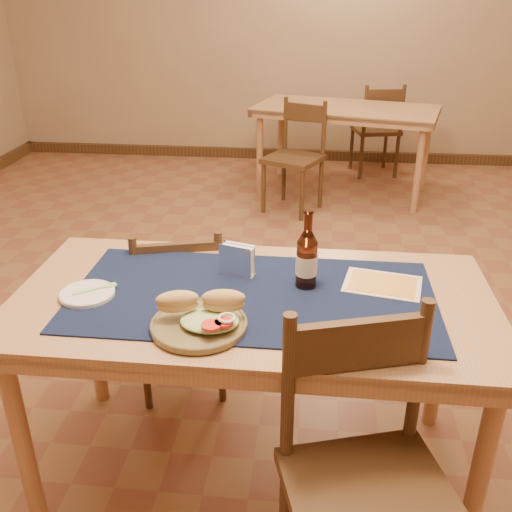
# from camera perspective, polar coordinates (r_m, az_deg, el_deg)

# --- Properties ---
(room) EXTENTS (6.04, 7.04, 2.84)m
(room) POSITION_cam_1_polar(r_m,az_deg,el_deg) (2.46, 1.85, 18.89)
(room) COLOR brown
(room) RESTS_ON ground
(main_table) EXTENTS (1.60, 0.80, 0.75)m
(main_table) POSITION_cam_1_polar(r_m,az_deg,el_deg) (1.94, -0.32, -6.14)
(main_table) COLOR #A3744D
(main_table) RESTS_ON ground
(placemat) EXTENTS (1.20, 0.60, 0.01)m
(placemat) POSITION_cam_1_polar(r_m,az_deg,el_deg) (1.90, -0.33, -3.95)
(placemat) COLOR #0E1835
(placemat) RESTS_ON main_table
(baseboard) EXTENTS (6.00, 7.00, 0.10)m
(baseboard) POSITION_cam_1_polar(r_m,az_deg,el_deg) (2.94, 1.48, -8.19)
(baseboard) COLOR #432D18
(baseboard) RESTS_ON ground
(back_table) EXTENTS (1.63, 1.09, 0.75)m
(back_table) POSITION_cam_1_polar(r_m,az_deg,el_deg) (5.02, 8.96, 13.61)
(back_table) COLOR #A3744D
(back_table) RESTS_ON ground
(chair_main_far) EXTENTS (0.47, 0.47, 0.82)m
(chair_main_far) POSITION_cam_1_polar(r_m,az_deg,el_deg) (2.49, -7.62, -5.01)
(chair_main_far) COLOR #432D18
(chair_main_far) RESTS_ON ground
(chair_main_near) EXTENTS (0.54, 0.54, 0.94)m
(chair_main_near) POSITION_cam_1_polar(r_m,az_deg,el_deg) (1.66, 11.10, -21.35)
(chair_main_near) COLOR #432D18
(chair_main_near) RESTS_ON ground
(chair_back_near) EXTENTS (0.53, 0.53, 0.87)m
(chair_back_near) POSITION_cam_1_polar(r_m,az_deg,el_deg) (4.62, 3.98, 10.04)
(chair_back_near) COLOR #432D18
(chair_back_near) RESTS_ON ground
(chair_back_far) EXTENTS (0.48, 0.48, 0.87)m
(chair_back_far) POSITION_cam_1_polar(r_m,az_deg,el_deg) (5.62, 12.01, 12.39)
(chair_back_far) COLOR #432D18
(chair_back_far) RESTS_ON ground
(sandwich_plate) EXTENTS (0.29, 0.29, 0.11)m
(sandwich_plate) POSITION_cam_1_polar(r_m,az_deg,el_deg) (1.72, -5.44, -6.21)
(sandwich_plate) COLOR brown
(sandwich_plate) RESTS_ON placemat
(side_plate) EXTENTS (0.18, 0.18, 0.02)m
(side_plate) POSITION_cam_1_polar(r_m,az_deg,el_deg) (1.97, -16.53, -3.59)
(side_plate) COLOR silver
(side_plate) RESTS_ON placemat
(fork) EXTENTS (0.13, 0.10, 0.00)m
(fork) POSITION_cam_1_polar(r_m,az_deg,el_deg) (1.97, -15.48, -3.13)
(fork) COLOR #88CF72
(fork) RESTS_ON side_plate
(beer_bottle) EXTENTS (0.07, 0.07, 0.28)m
(beer_bottle) POSITION_cam_1_polar(r_m,az_deg,el_deg) (1.91, 5.09, -0.28)
(beer_bottle) COLOR #451C0C
(beer_bottle) RESTS_ON placemat
(napkin_holder) EXTENTS (0.14, 0.08, 0.11)m
(napkin_holder) POSITION_cam_1_polar(r_m,az_deg,el_deg) (2.00, -1.90, -0.45)
(napkin_holder) COLOR white
(napkin_holder) RESTS_ON placemat
(menu_card) EXTENTS (0.29, 0.23, 0.01)m
(menu_card) POSITION_cam_1_polar(r_m,az_deg,el_deg) (2.00, 12.53, -2.74)
(menu_card) COLOR beige
(menu_card) RESTS_ON placemat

